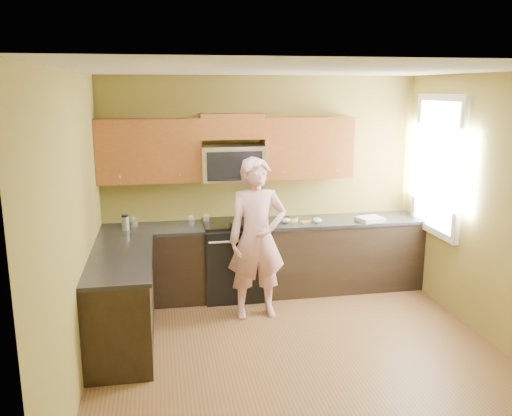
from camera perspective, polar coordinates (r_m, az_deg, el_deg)
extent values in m
plane|color=brown|center=(5.39, 4.76, -15.54)|extent=(4.00, 4.00, 0.00)
plane|color=white|center=(4.75, 5.38, 14.48)|extent=(4.00, 4.00, 0.00)
plane|color=olive|center=(6.80, 0.59, 2.58)|extent=(4.00, 0.00, 4.00)
plane|color=olive|center=(3.12, 14.98, -10.41)|extent=(4.00, 0.00, 4.00)
plane|color=olive|center=(4.79, -18.74, -2.49)|extent=(0.00, 4.00, 4.00)
plane|color=olive|center=(5.76, 24.63, -0.48)|extent=(0.00, 4.00, 4.00)
cube|color=black|center=(6.74, 1.06, -5.50)|extent=(4.00, 0.60, 0.88)
cube|color=black|center=(5.61, -14.14, -9.79)|extent=(0.60, 1.60, 0.88)
cube|color=black|center=(6.60, 1.10, -1.73)|extent=(4.00, 0.62, 0.04)
cube|color=black|center=(5.45, -14.29, -5.31)|extent=(0.62, 1.60, 0.04)
cube|color=brown|center=(6.49, -2.62, 8.75)|extent=(0.76, 0.33, 0.30)
imported|color=#D86C71|center=(5.95, 0.11, -3.30)|extent=(0.68, 0.46, 1.82)
cube|color=#B27F47|center=(6.62, 5.34, -1.50)|extent=(0.12, 0.12, 0.01)
ellipsoid|color=silver|center=(6.59, 3.23, -1.34)|extent=(0.13, 0.13, 0.06)
ellipsoid|color=silver|center=(6.61, 6.55, -1.32)|extent=(0.13, 0.14, 0.07)
cube|color=silver|center=(6.82, 12.10, -1.17)|extent=(0.35, 0.31, 0.05)
cylinder|color=silver|center=(6.56, -12.84, -1.43)|extent=(0.09, 0.09, 0.12)
cylinder|color=silver|center=(6.50, -6.89, -1.34)|extent=(0.09, 0.09, 0.12)
cylinder|color=silver|center=(6.55, -5.33, -1.18)|extent=(0.08, 0.08, 0.12)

